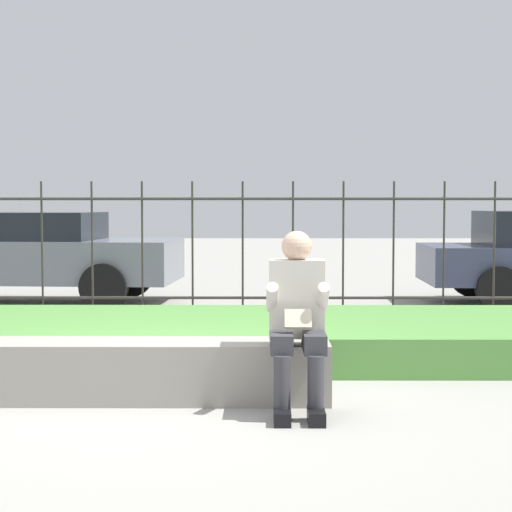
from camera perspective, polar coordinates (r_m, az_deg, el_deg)
The scene contains 6 objects.
ground_plane at distance 6.29m, azimuth -6.97°, elevation -9.53°, with size 60.00×60.00×0.00m, color #9E9B93.
stone_bench at distance 6.24m, azimuth -6.43°, elevation -7.84°, with size 2.44×0.49×0.43m.
person_seated_reader at distance 5.86m, azimuth 2.76°, elevation -3.87°, with size 0.42×0.73×1.23m.
grass_berm at distance 8.10m, azimuth -5.28°, elevation -5.41°, with size 10.68×2.37×0.33m.
iron_fence at distance 9.87m, azimuth -4.25°, elevation 0.34°, with size 8.68×0.03×1.68m.
car_parked_left at distance 12.73m, azimuth -15.20°, elevation 0.17°, with size 4.41×2.11×1.30m.
Camera 1 is at (0.79, -6.08, 1.41)m, focal length 60.00 mm.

